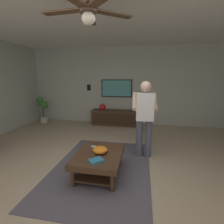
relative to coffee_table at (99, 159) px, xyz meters
The scene contains 15 objects.
ground_plane 0.37m from the coffee_table, 157.22° to the right, with size 8.84×8.84×0.00m, color tan.
wall_back_tv 3.70m from the coffee_table, ahead, with size 0.10×7.30×2.80m, color #B2B7AD.
area_rug 0.35m from the coffee_table, ahead, with size 2.59×1.81×0.01m, color #514C56.
coffee_table is the anchor object (origin of this frame).
media_console 3.20m from the coffee_table, ahead, with size 0.45×1.70×0.55m.
tv 3.59m from the coffee_table, ahead, with size 0.05×1.13×0.63m.
person_standing 1.34m from the coffee_table, 41.65° to the right, with size 0.55×0.55×1.64m.
potted_plant_tall 4.31m from the coffee_table, 44.76° to the left, with size 0.41×0.44×1.00m.
bowl 0.17m from the coffee_table, 49.33° to the right, with size 0.26×0.26×0.12m, color orange.
remote_white 0.29m from the coffee_table, 30.42° to the left, with size 0.15×0.04×0.02m, color white.
book 0.32m from the coffee_table, behind, with size 0.22×0.16×0.04m, color teal.
vase_round 3.25m from the coffee_table, 12.58° to the left, with size 0.22×0.22×0.22m, color red.
wall_speaker_left 3.70m from the coffee_table, 12.17° to the right, with size 0.06×0.12×0.22m, color black.
wall_speaker_right 3.83m from the coffee_table, 20.60° to the left, with size 0.06×0.12×0.22m, color black.
ceiling_fan 2.25m from the coffee_table, behind, with size 1.19×1.11×0.46m.
Camera 1 is at (-2.42, -0.64, 1.71)m, focal length 26.58 mm.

